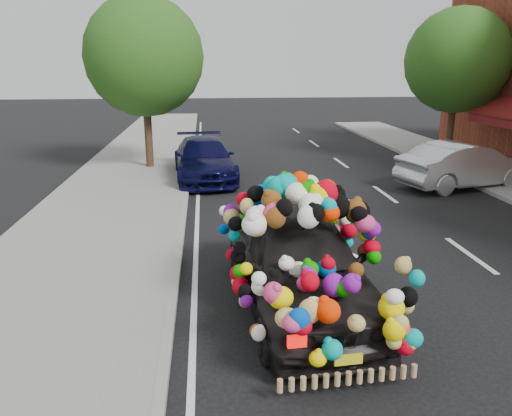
{
  "coord_description": "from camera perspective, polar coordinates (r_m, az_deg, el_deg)",
  "views": [
    {
      "loc": [
        -1.75,
        -9.06,
        3.77
      ],
      "look_at": [
        -0.73,
        0.84,
        0.89
      ],
      "focal_mm": 35.0,
      "sensor_mm": 36.0,
      "label": 1
    }
  ],
  "objects": [
    {
      "name": "plush_art_car",
      "position": [
        7.8,
        4.9,
        -3.76
      ],
      "size": [
        2.53,
        4.87,
        2.19
      ],
      "rotation": [
        0.0,
        0.0,
        0.08
      ],
      "color": "black",
      "rests_on": "ground"
    },
    {
      "name": "silver_hatchback",
      "position": [
        17.04,
        22.77,
        4.54
      ],
      "size": [
        4.6,
        2.61,
        1.43
      ],
      "primitive_type": "imported",
      "rotation": [
        0.0,
        0.0,
        1.84
      ],
      "color": "silver",
      "rests_on": "ground"
    },
    {
      "name": "ground",
      "position": [
        9.97,
        4.71,
        -6.15
      ],
      "size": [
        100.0,
        100.0,
        0.0
      ],
      "primitive_type": "plane",
      "color": "black",
      "rests_on": "ground"
    },
    {
      "name": "tree_near_sidewalk",
      "position": [
        18.68,
        -12.7,
        16.53
      ],
      "size": [
        4.2,
        4.2,
        6.13
      ],
      "color": "#332114",
      "rests_on": "ground"
    },
    {
      "name": "tree_far_b",
      "position": [
        21.41,
        22.04,
        15.33
      ],
      "size": [
        4.0,
        4.0,
        5.9
      ],
      "color": "#332114",
      "rests_on": "ground"
    },
    {
      "name": "navy_sedan",
      "position": [
        17.0,
        -5.97,
        5.58
      ],
      "size": [
        2.29,
        4.85,
        1.37
      ],
      "primitive_type": "imported",
      "rotation": [
        0.0,
        0.0,
        0.08
      ],
      "color": "black",
      "rests_on": "ground"
    },
    {
      "name": "lane_markings",
      "position": [
        11.18,
        23.25,
        -4.93
      ],
      "size": [
        6.0,
        50.0,
        0.01
      ],
      "primitive_type": null,
      "color": "silver",
      "rests_on": "ground"
    },
    {
      "name": "kerb",
      "position": [
        9.81,
        -8.99,
        -6.27
      ],
      "size": [
        0.15,
        60.0,
        0.13
      ],
      "primitive_type": "cube",
      "color": "gray",
      "rests_on": "ground"
    },
    {
      "name": "sidewalk",
      "position": [
        10.12,
        -20.15,
        -6.42
      ],
      "size": [
        4.0,
        60.0,
        0.12
      ],
      "primitive_type": "cube",
      "color": "gray",
      "rests_on": "ground"
    }
  ]
}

